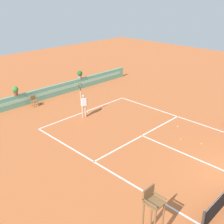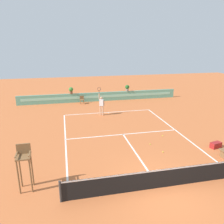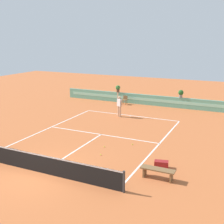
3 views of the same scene
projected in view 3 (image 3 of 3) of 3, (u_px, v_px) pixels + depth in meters
ground_plane at (98, 136)px, 19.46m from camera, size 60.00×60.00×0.00m
court_lines at (103, 133)px, 20.09m from camera, size 8.32×11.94×0.01m
net at (40, 163)px, 14.08m from camera, size 8.92×0.10×1.00m
back_wall_barrier at (148, 100)px, 28.44m from camera, size 18.00×0.21×1.00m
ball_kid_chair at (125, 100)px, 28.69m from camera, size 0.44×0.44×0.85m
bench_courtside at (158, 171)px, 13.50m from camera, size 1.60×0.44×0.51m
gear_bag at (161, 164)px, 14.72m from camera, size 0.76×0.51×0.36m
tennis_player at (119, 104)px, 24.05m from camera, size 0.59×0.34×2.58m
tennis_ball_near_baseline at (132, 144)px, 17.89m from camera, size 0.07×0.07×0.07m
tennis_ball_mid_court at (101, 155)px, 16.31m from camera, size 0.07×0.07×0.07m
tennis_ball_by_sideline at (104, 147)px, 17.50m from camera, size 0.07×0.07×0.07m
potted_plant_right at (181, 93)px, 26.90m from camera, size 0.48×0.48×0.72m
potted_plant_left at (118, 88)px, 29.55m from camera, size 0.48×0.48×0.72m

